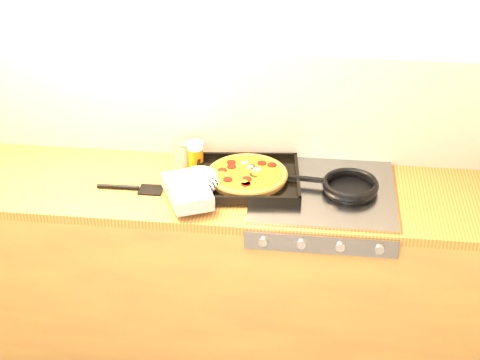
# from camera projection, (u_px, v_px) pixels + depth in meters

# --- Properties ---
(room_shell) EXTENTS (3.20, 3.20, 3.20)m
(room_shell) POSITION_uv_depth(u_px,v_px,m) (226.00, 105.00, 3.26)
(room_shell) COLOR white
(room_shell) RESTS_ON ground
(counter_run) EXTENTS (3.20, 0.62, 0.90)m
(counter_run) POSITION_uv_depth(u_px,v_px,m) (219.00, 271.00, 3.36)
(counter_run) COLOR olive
(counter_run) RESTS_ON ground
(stovetop) EXTENTS (0.60, 0.56, 0.02)m
(stovetop) POSITION_uv_depth(u_px,v_px,m) (323.00, 192.00, 3.09)
(stovetop) COLOR gray
(stovetop) RESTS_ON counter_run
(pizza_on_tray) EXTENTS (0.59, 0.55, 0.08)m
(pizza_on_tray) POSITION_uv_depth(u_px,v_px,m) (231.00, 179.00, 3.10)
(pizza_on_tray) COLOR black
(pizza_on_tray) RESTS_ON stovetop
(frying_pan) EXTENTS (0.40, 0.26, 0.04)m
(frying_pan) POSITION_uv_depth(u_px,v_px,m) (349.00, 186.00, 3.07)
(frying_pan) COLOR black
(frying_pan) RESTS_ON stovetop
(tomato_can) EXTENTS (0.09, 0.09, 0.11)m
(tomato_can) POSITION_uv_depth(u_px,v_px,m) (183.00, 153.00, 3.29)
(tomato_can) COLOR #A31E0D
(tomato_can) RESTS_ON counter_run
(juice_glass) EXTENTS (0.07, 0.07, 0.12)m
(juice_glass) POSITION_uv_depth(u_px,v_px,m) (196.00, 154.00, 3.26)
(juice_glass) COLOR #D2630C
(juice_glass) RESTS_ON counter_run
(wooden_spoon) EXTENTS (0.30, 0.05, 0.02)m
(wooden_spoon) POSITION_uv_depth(u_px,v_px,m) (260.00, 165.00, 3.29)
(wooden_spoon) COLOR #B7744D
(wooden_spoon) RESTS_ON counter_run
(black_spatula) EXTENTS (0.28, 0.09, 0.02)m
(black_spatula) POSITION_uv_depth(u_px,v_px,m) (132.00, 188.00, 3.11)
(black_spatula) COLOR black
(black_spatula) RESTS_ON counter_run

